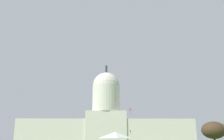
% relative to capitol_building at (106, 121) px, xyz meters
% --- Properties ---
extents(capitol_building, '(139.58, 22.64, 64.72)m').
position_rel_capitol_building_xyz_m(capitol_building, '(0.00, 0.00, 0.00)').
color(capitol_building, beige).
rests_on(capitol_building, ground_plane).
extents(tree_east_mid, '(13.59, 13.12, 10.62)m').
position_rel_capitol_building_xyz_m(tree_east_mid, '(44.46, -105.36, -11.02)').
color(tree_east_mid, '#42301E').
rests_on(tree_east_mid, ground_plane).
extents(kite_turquoise_mid, '(1.07, 1.06, 2.61)m').
position_rel_capitol_building_xyz_m(kite_turquoise_mid, '(5.83, -71.91, 15.55)').
color(kite_turquoise_mid, teal).
extents(kite_gold_low, '(1.95, 1.40, 3.46)m').
position_rel_capitol_building_xyz_m(kite_gold_low, '(-18.28, -73.20, -2.24)').
color(kite_gold_low, gold).
extents(kite_violet_low, '(0.97, 1.47, 0.34)m').
position_rel_capitol_building_xyz_m(kite_violet_low, '(10.79, -22.25, -0.42)').
color(kite_violet_low, purple).
extents(kite_magenta_mid, '(1.43, 1.47, 4.17)m').
position_rel_capitol_building_xyz_m(kite_magenta_mid, '(14.49, -59.50, 2.57)').
color(kite_magenta_mid, '#D1339E').
extents(kite_lime_high, '(1.26, 1.33, 0.30)m').
position_rel_capitol_building_xyz_m(kite_lime_high, '(-7.27, -20.90, 33.66)').
color(kite_lime_high, '#8CD133').
extents(kite_cyan_low, '(0.67, 0.79, 1.10)m').
position_rel_capitol_building_xyz_m(kite_cyan_low, '(-34.87, -35.59, -4.62)').
color(kite_cyan_low, '#33BCDB').
extents(kite_yellow_low, '(0.42, 1.18, 1.44)m').
position_rel_capitol_building_xyz_m(kite_yellow_low, '(32.36, -80.83, -5.19)').
color(kite_yellow_low, yellow).
extents(kite_black_low, '(0.59, 0.45, 4.68)m').
position_rel_capitol_building_xyz_m(kite_black_low, '(16.70, -32.09, -9.77)').
color(kite_black_low, black).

